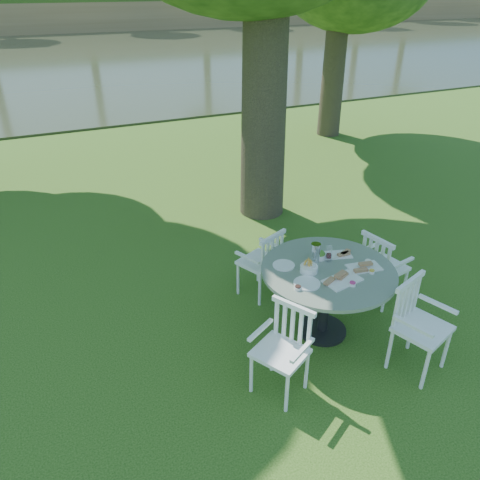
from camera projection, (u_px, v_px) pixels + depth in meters
name	position (u px, v px, depth m)	size (l,w,h in m)	color
ground	(246.00, 306.00, 5.92)	(140.00, 140.00, 0.00)	#1E410D
table	(327.00, 281.00, 5.15)	(1.47, 1.47, 0.86)	black
chair_ne	(380.00, 264.00, 5.74)	(0.53, 0.56, 0.95)	white
chair_nw	(265.00, 259.00, 5.86)	(0.60, 0.59, 0.92)	white
chair_sw	(286.00, 342.00, 4.51)	(0.61, 0.62, 0.93)	white
chair_se	(415.00, 318.00, 4.76)	(0.63, 0.61, 1.00)	white
tableware	(322.00, 264.00, 5.08)	(1.10, 0.79, 0.22)	white
river	(59.00, 61.00, 24.25)	(100.00, 28.00, 0.12)	#2A311D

